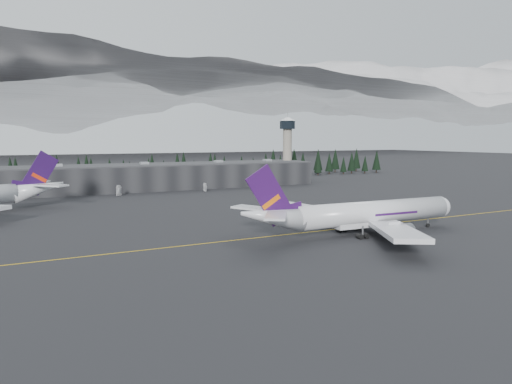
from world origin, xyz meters
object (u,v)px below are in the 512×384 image
jet_main (356,214)px  gse_vehicle_a (119,195)px  terminal (164,176)px  gse_vehicle_b (205,190)px  control_tower (287,142)px

jet_main → gse_vehicle_a: bearing=112.5°
terminal → gse_vehicle_a: terminal is taller
terminal → gse_vehicle_b: 27.90m
terminal → jet_main: jet_main is taller
jet_main → gse_vehicle_a: jet_main is taller
gse_vehicle_a → jet_main: bearing=-91.1°
control_tower → gse_vehicle_a: control_tower is taller
terminal → jet_main: bearing=-83.9°
jet_main → gse_vehicle_b: jet_main is taller
control_tower → gse_vehicle_b: control_tower is taller
gse_vehicle_a → gse_vehicle_b: 40.54m
gse_vehicle_b → terminal: bearing=-175.2°
jet_main → terminal: bearing=98.3°
control_tower → gse_vehicle_b: 70.80m
gse_vehicle_a → control_tower: bearing=-7.1°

